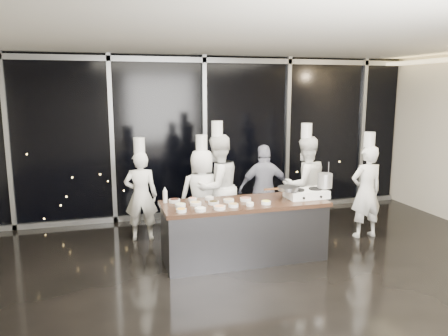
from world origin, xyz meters
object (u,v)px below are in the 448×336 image
object	(u,v)px
stock_pot	(325,181)
guest	(264,189)
chef_left	(202,194)
chef_right	(305,184)
chef_side	(366,190)
chef_center	(217,187)
demo_counter	(244,230)
frying_pan	(287,188)
stove	(306,193)
chef_far_left	(141,195)

from	to	relation	value
stock_pot	guest	bearing A→B (deg)	116.00
chef_left	chef_right	bearing A→B (deg)	177.24
stock_pot	guest	xyz separation A→B (m)	(-0.55, 1.14, -0.36)
chef_right	chef_side	bearing A→B (deg)	144.51
chef_center	guest	xyz separation A→B (m)	(0.88, 0.04, -0.11)
demo_counter	frying_pan	distance (m)	0.91
stove	chef_right	size ratio (longest dim) A/B	0.32
stock_pot	chef_far_left	bearing A→B (deg)	153.12
chef_far_left	guest	distance (m)	2.16
frying_pan	chef_center	distance (m)	1.36
stock_pot	demo_counter	bearing A→B (deg)	178.27
chef_center	chef_right	size ratio (longest dim) A/B	1.03
demo_counter	stove	distance (m)	1.12
frying_pan	chef_far_left	world-z (taller)	chef_far_left
chef_far_left	chef_left	size ratio (longest dim) A/B	0.98
demo_counter	stove	size ratio (longest dim) A/B	3.96
chef_far_left	chef_side	size ratio (longest dim) A/B	0.96
chef_far_left	chef_right	bearing A→B (deg)	-178.44
stove	frying_pan	bearing A→B (deg)	-179.27
chef_far_left	chef_center	distance (m)	1.30
frying_pan	guest	bearing A→B (deg)	86.17
guest	chef_side	distance (m)	1.75
guest	chef_side	bearing A→B (deg)	162.58
chef_far_left	guest	bearing A→B (deg)	-176.38
chef_left	stock_pot	bearing A→B (deg)	148.72
stove	stock_pot	world-z (taller)	stock_pot
guest	stock_pot	bearing A→B (deg)	122.01
demo_counter	frying_pan	bearing A→B (deg)	-2.59
chef_left	chef_far_left	bearing A→B (deg)	-14.89
frying_pan	chef_far_left	xyz separation A→B (m)	(-2.07, 1.36, -0.28)
stove	guest	bearing A→B (deg)	102.55
chef_side	frying_pan	bearing A→B (deg)	13.09
chef_far_left	chef_center	xyz separation A→B (m)	(1.27, -0.28, 0.12)
chef_far_left	chef_right	world-z (taller)	chef_right
frying_pan	stove	bearing A→B (deg)	0.73
stock_pot	frying_pan	bearing A→B (deg)	179.20
chef_left	chef_side	bearing A→B (deg)	168.01
stove	guest	world-z (taller)	guest
chef_center	chef_side	size ratio (longest dim) A/B	1.10
chef_left	guest	bearing A→B (deg)	-176.20
chef_center	stove	bearing A→B (deg)	111.57
guest	chef_side	size ratio (longest dim) A/B	0.87
demo_counter	chef_left	bearing A→B (deg)	111.16
demo_counter	stock_pot	bearing A→B (deg)	-1.73
frying_pan	chef_center	xyz separation A→B (m)	(-0.81, 1.08, -0.16)
chef_left	chef_side	size ratio (longest dim) A/B	0.98
stove	chef_center	xyz separation A→B (m)	(-1.13, 1.08, -0.06)
demo_counter	chef_center	size ratio (longest dim) A/B	1.21
stove	chef_far_left	xyz separation A→B (m)	(-2.40, 1.35, -0.17)
chef_far_left	chef_center	world-z (taller)	chef_center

